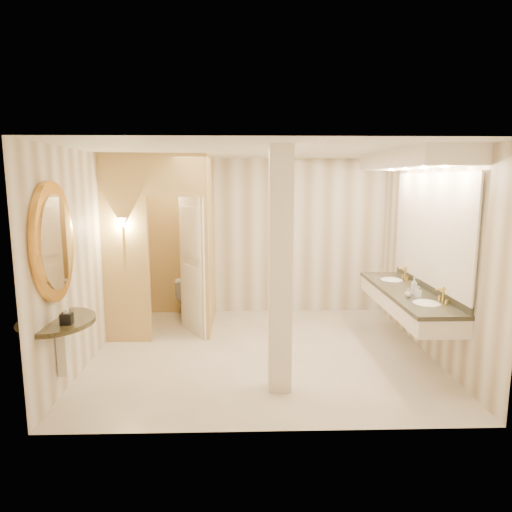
% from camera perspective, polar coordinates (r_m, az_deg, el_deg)
% --- Properties ---
extents(floor, '(4.50, 4.50, 0.00)m').
position_cam_1_polar(floor, '(6.40, 0.74, -11.91)').
color(floor, silver).
rests_on(floor, ground).
extents(ceiling, '(4.50, 4.50, 0.00)m').
position_cam_1_polar(ceiling, '(5.97, 0.79, 13.01)').
color(ceiling, silver).
rests_on(ceiling, wall_back).
extents(wall_back, '(4.50, 0.02, 2.70)m').
position_cam_1_polar(wall_back, '(8.01, 0.16, 2.44)').
color(wall_back, silver).
rests_on(wall_back, floor).
extents(wall_front, '(4.50, 0.02, 2.70)m').
position_cam_1_polar(wall_front, '(4.08, 1.95, -4.47)').
color(wall_front, silver).
rests_on(wall_front, floor).
extents(wall_left, '(0.02, 4.00, 2.70)m').
position_cam_1_polar(wall_left, '(6.35, -19.96, 0.01)').
color(wall_left, silver).
rests_on(wall_left, floor).
extents(wall_right, '(0.02, 4.00, 2.70)m').
position_cam_1_polar(wall_right, '(6.53, 20.90, 0.20)').
color(wall_right, silver).
rests_on(wall_right, floor).
extents(toilet_closet, '(1.50, 1.55, 2.70)m').
position_cam_1_polar(toilet_closet, '(7.03, -8.80, 1.63)').
color(toilet_closet, tan).
rests_on(toilet_closet, floor).
extents(wall_sconce, '(0.14, 0.14, 0.42)m').
position_cam_1_polar(wall_sconce, '(6.62, -16.32, 3.90)').
color(wall_sconce, gold).
rests_on(wall_sconce, toilet_closet).
extents(vanity, '(0.75, 2.60, 2.09)m').
position_cam_1_polar(vanity, '(6.34, 18.98, 2.59)').
color(vanity, white).
rests_on(vanity, floor).
extents(console_shelf, '(0.96, 0.96, 1.93)m').
position_cam_1_polar(console_shelf, '(5.19, -23.82, -2.34)').
color(console_shelf, black).
rests_on(console_shelf, floor).
extents(pillar, '(0.25, 0.25, 2.70)m').
position_cam_1_polar(pillar, '(4.96, 3.05, -1.96)').
color(pillar, white).
rests_on(pillar, floor).
extents(tissue_box, '(0.12, 0.12, 0.11)m').
position_cam_1_polar(tissue_box, '(5.09, -22.60, -7.24)').
color(tissue_box, black).
rests_on(tissue_box, console_shelf).
extents(toilet, '(0.54, 0.77, 0.72)m').
position_cam_1_polar(toilet, '(7.99, -8.77, -4.93)').
color(toilet, white).
rests_on(toilet, floor).
extents(soap_bottle_a, '(0.08, 0.08, 0.14)m').
position_cam_1_polar(soap_bottle_a, '(6.07, 19.59, -4.26)').
color(soap_bottle_a, beige).
rests_on(soap_bottle_a, vanity).
extents(soap_bottle_b, '(0.09, 0.09, 0.11)m').
position_cam_1_polar(soap_bottle_b, '(6.06, 18.47, -4.42)').
color(soap_bottle_b, silver).
rests_on(soap_bottle_b, vanity).
extents(soap_bottle_c, '(0.11, 0.11, 0.22)m').
position_cam_1_polar(soap_bottle_c, '(6.21, 19.14, -3.56)').
color(soap_bottle_c, '#C6B28C').
rests_on(soap_bottle_c, vanity).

